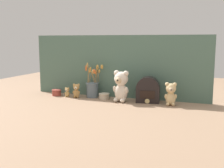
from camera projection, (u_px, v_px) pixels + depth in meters
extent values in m
plane|color=#8E7056|center=(111.00, 100.00, 2.62)|extent=(4.00, 4.00, 0.00)
cube|color=#4C6B5B|center=(117.00, 67.00, 2.72)|extent=(1.78, 0.02, 0.60)
ellipsoid|color=beige|center=(121.00, 93.00, 2.55)|extent=(0.13, 0.11, 0.17)
sphere|color=beige|center=(121.00, 79.00, 2.53)|extent=(0.13, 0.13, 0.13)
sphere|color=#D1B289|center=(119.00, 80.00, 2.49)|extent=(0.06, 0.06, 0.06)
sphere|color=black|center=(118.00, 80.00, 2.47)|extent=(0.02, 0.02, 0.02)
sphere|color=beige|center=(126.00, 73.00, 2.51)|extent=(0.05, 0.05, 0.05)
sphere|color=beige|center=(117.00, 73.00, 2.55)|extent=(0.05, 0.05, 0.05)
ellipsoid|color=beige|center=(126.00, 90.00, 2.52)|extent=(0.04, 0.06, 0.07)
ellipsoid|color=beige|center=(115.00, 89.00, 2.57)|extent=(0.04, 0.06, 0.07)
ellipsoid|color=beige|center=(123.00, 100.00, 2.52)|extent=(0.05, 0.07, 0.04)
ellipsoid|color=beige|center=(116.00, 100.00, 2.55)|extent=(0.05, 0.07, 0.04)
ellipsoid|color=#DBBC84|center=(171.00, 99.00, 2.41)|extent=(0.10, 0.09, 0.12)
sphere|color=#DBBC84|center=(171.00, 88.00, 2.40)|extent=(0.09, 0.09, 0.09)
sphere|color=#D1B289|center=(171.00, 90.00, 2.37)|extent=(0.04, 0.04, 0.04)
sphere|color=black|center=(171.00, 90.00, 2.35)|extent=(0.01, 0.01, 0.01)
sphere|color=#DBBC84|center=(175.00, 84.00, 2.39)|extent=(0.04, 0.04, 0.04)
sphere|color=#DBBC84|center=(167.00, 84.00, 2.40)|extent=(0.04, 0.04, 0.04)
ellipsoid|color=#DBBC84|center=(175.00, 97.00, 2.40)|extent=(0.03, 0.04, 0.05)
ellipsoid|color=#DBBC84|center=(166.00, 96.00, 2.41)|extent=(0.03, 0.04, 0.05)
ellipsoid|color=#DBBC84|center=(173.00, 104.00, 2.39)|extent=(0.04, 0.05, 0.03)
ellipsoid|color=#DBBC84|center=(168.00, 104.00, 2.40)|extent=(0.04, 0.05, 0.03)
ellipsoid|color=tan|center=(76.00, 93.00, 2.74)|extent=(0.07, 0.06, 0.08)
sphere|color=tan|center=(76.00, 87.00, 2.73)|extent=(0.06, 0.06, 0.06)
sphere|color=beige|center=(76.00, 88.00, 2.71)|extent=(0.03, 0.03, 0.03)
sphere|color=black|center=(75.00, 88.00, 2.70)|extent=(0.01, 0.01, 0.01)
sphere|color=tan|center=(78.00, 85.00, 2.73)|extent=(0.02, 0.02, 0.02)
sphere|color=tan|center=(74.00, 85.00, 2.73)|extent=(0.02, 0.02, 0.02)
ellipsoid|color=tan|center=(79.00, 92.00, 2.73)|extent=(0.02, 0.03, 0.04)
ellipsoid|color=tan|center=(74.00, 92.00, 2.74)|extent=(0.02, 0.03, 0.04)
ellipsoid|color=tan|center=(78.00, 97.00, 2.73)|extent=(0.03, 0.04, 0.02)
ellipsoid|color=tan|center=(74.00, 97.00, 2.73)|extent=(0.03, 0.04, 0.02)
ellipsoid|color=tan|center=(67.00, 94.00, 2.77)|extent=(0.05, 0.04, 0.06)
sphere|color=tan|center=(67.00, 90.00, 2.77)|extent=(0.04, 0.04, 0.04)
sphere|color=#D1B289|center=(67.00, 90.00, 2.75)|extent=(0.02, 0.02, 0.02)
sphere|color=black|center=(66.00, 90.00, 2.74)|extent=(0.01, 0.01, 0.01)
sphere|color=tan|center=(69.00, 88.00, 2.76)|extent=(0.02, 0.02, 0.02)
sphere|color=tan|center=(66.00, 88.00, 2.76)|extent=(0.02, 0.02, 0.02)
ellipsoid|color=tan|center=(69.00, 93.00, 2.76)|extent=(0.02, 0.02, 0.03)
ellipsoid|color=tan|center=(65.00, 93.00, 2.77)|extent=(0.02, 0.02, 0.03)
ellipsoid|color=tan|center=(68.00, 96.00, 2.76)|extent=(0.02, 0.03, 0.01)
ellipsoid|color=tan|center=(66.00, 96.00, 2.76)|extent=(0.02, 0.03, 0.01)
cylinder|color=slate|center=(92.00, 90.00, 2.75)|extent=(0.12, 0.12, 0.14)
torus|color=slate|center=(92.00, 83.00, 2.74)|extent=(0.13, 0.13, 0.01)
cylinder|color=#9E7542|center=(91.00, 76.00, 2.77)|extent=(0.03, 0.03, 0.12)
ellipsoid|color=gold|center=(90.00, 70.00, 2.77)|extent=(0.04, 0.04, 0.07)
cylinder|color=#9E7542|center=(96.00, 75.00, 2.73)|extent=(0.02, 0.03, 0.15)
ellipsoid|color=gold|center=(97.00, 67.00, 2.73)|extent=(0.04, 0.04, 0.05)
cylinder|color=#9E7542|center=(93.00, 78.00, 2.69)|extent=(0.03, 0.02, 0.11)
ellipsoid|color=tan|center=(93.00, 72.00, 2.67)|extent=(0.04, 0.04, 0.05)
cylinder|color=#9E7542|center=(88.00, 75.00, 2.73)|extent=(0.01, 0.04, 0.15)
ellipsoid|color=#C65B28|center=(86.00, 68.00, 2.73)|extent=(0.03, 0.04, 0.06)
cylinder|color=#9E7542|center=(94.00, 77.00, 2.69)|extent=(0.05, 0.04, 0.12)
ellipsoid|color=#C65B28|center=(95.00, 72.00, 2.65)|extent=(0.05, 0.05, 0.06)
cylinder|color=#9E7542|center=(97.00, 77.00, 2.73)|extent=(0.02, 0.05, 0.12)
ellipsoid|color=gold|center=(99.00, 71.00, 2.72)|extent=(0.02, 0.03, 0.04)
cylinder|color=#9E7542|center=(98.00, 75.00, 2.72)|extent=(0.02, 0.08, 0.16)
ellipsoid|color=gold|center=(102.00, 67.00, 2.71)|extent=(0.04, 0.05, 0.05)
cylinder|color=#9E7542|center=(89.00, 74.00, 2.73)|extent=(0.01, 0.03, 0.17)
ellipsoid|color=tan|center=(87.00, 65.00, 2.72)|extent=(0.02, 0.03, 0.05)
cylinder|color=#9E7542|center=(95.00, 77.00, 2.75)|extent=(0.03, 0.02, 0.10)
ellipsoid|color=tan|center=(96.00, 72.00, 2.75)|extent=(0.04, 0.04, 0.07)
cube|color=black|center=(148.00, 95.00, 2.53)|extent=(0.22, 0.15, 0.13)
cylinder|color=black|center=(148.00, 88.00, 2.52)|extent=(0.22, 0.15, 0.21)
cube|color=black|center=(147.00, 95.00, 2.47)|extent=(0.13, 0.02, 0.07)
cylinder|color=#D6BC7A|center=(147.00, 101.00, 2.47)|extent=(0.04, 0.01, 0.04)
cylinder|color=beige|center=(104.00, 97.00, 2.68)|extent=(0.10, 0.10, 0.04)
cylinder|color=beige|center=(104.00, 94.00, 2.67)|extent=(0.10, 0.10, 0.01)
cylinder|color=#993D33|center=(57.00, 93.00, 2.84)|extent=(0.09, 0.09, 0.05)
cylinder|color=#993D33|center=(57.00, 90.00, 2.84)|extent=(0.10, 0.10, 0.01)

